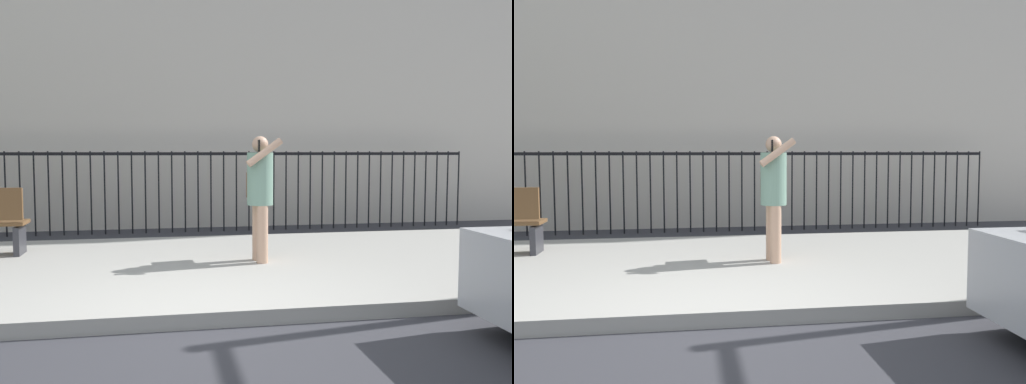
# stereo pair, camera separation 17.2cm
# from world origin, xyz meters

# --- Properties ---
(ground_plane) EXTENTS (60.00, 60.00, 0.00)m
(ground_plane) POSITION_xyz_m (0.00, 0.00, 0.00)
(ground_plane) COLOR #333338
(sidewalk) EXTENTS (28.00, 4.40, 0.15)m
(sidewalk) POSITION_xyz_m (0.00, 2.20, 0.07)
(sidewalk) COLOR #9E9B93
(sidewalk) RESTS_ON ground
(iron_fence) EXTENTS (12.03, 0.04, 1.60)m
(iron_fence) POSITION_xyz_m (0.00, 5.90, 1.02)
(iron_fence) COLOR black
(iron_fence) RESTS_ON ground
(pedestrian_on_phone) EXTENTS (0.48, 0.67, 1.64)m
(pedestrian_on_phone) POSITION_xyz_m (0.92, 2.16, 1.10)
(pedestrian_on_phone) COLOR tan
(pedestrian_on_phone) RESTS_ON sidewalk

